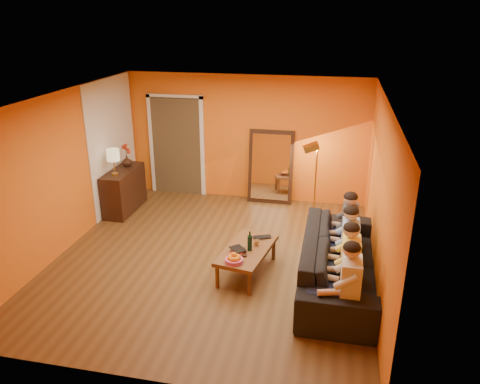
% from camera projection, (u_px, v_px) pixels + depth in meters
% --- Properties ---
extents(room_shell, '(5.00, 5.50, 2.60)m').
position_uv_depth(room_shell, '(217.00, 176.00, 7.49)').
color(room_shell, brown).
rests_on(room_shell, ground).
extents(white_accent, '(0.02, 1.90, 2.58)m').
position_uv_depth(white_accent, '(113.00, 144.00, 9.23)').
color(white_accent, white).
rests_on(white_accent, wall_left).
extents(doorway_recess, '(1.06, 0.30, 2.10)m').
position_uv_depth(doorway_recess, '(179.00, 145.00, 10.11)').
color(doorway_recess, '#3F2D19').
rests_on(doorway_recess, floor).
extents(door_jamb_left, '(0.08, 0.06, 2.20)m').
position_uv_depth(door_jamb_left, '(152.00, 145.00, 10.11)').
color(door_jamb_left, white).
rests_on(door_jamb_left, wall_back).
extents(door_jamb_right, '(0.08, 0.06, 2.20)m').
position_uv_depth(door_jamb_right, '(202.00, 148.00, 9.90)').
color(door_jamb_right, white).
rests_on(door_jamb_right, wall_back).
extents(door_header, '(1.22, 0.06, 0.08)m').
position_uv_depth(door_header, '(174.00, 96.00, 9.61)').
color(door_header, white).
rests_on(door_header, wall_back).
extents(mirror_frame, '(0.92, 0.27, 1.51)m').
position_uv_depth(mirror_frame, '(271.00, 167.00, 9.64)').
color(mirror_frame, black).
rests_on(mirror_frame, floor).
extents(mirror_glass, '(0.78, 0.21, 1.35)m').
position_uv_depth(mirror_glass, '(270.00, 167.00, 9.61)').
color(mirror_glass, white).
rests_on(mirror_glass, mirror_frame).
extents(sideboard, '(0.44, 1.18, 0.85)m').
position_uv_depth(sideboard, '(124.00, 190.00, 9.32)').
color(sideboard, black).
rests_on(sideboard, floor).
extents(table_lamp, '(0.24, 0.24, 0.51)m').
position_uv_depth(table_lamp, '(114.00, 162.00, 8.80)').
color(table_lamp, beige).
rests_on(table_lamp, sideboard).
extents(sofa, '(2.67, 1.05, 0.78)m').
position_uv_depth(sofa, '(339.00, 261.00, 6.77)').
color(sofa, black).
rests_on(sofa, floor).
extents(coffee_table, '(0.82, 1.31, 0.42)m').
position_uv_depth(coffee_table, '(247.00, 260.00, 7.15)').
color(coffee_table, brown).
rests_on(coffee_table, floor).
extents(floor_lamp, '(0.34, 0.30, 1.44)m').
position_uv_depth(floor_lamp, '(316.00, 181.00, 8.97)').
color(floor_lamp, gold).
rests_on(floor_lamp, floor).
extents(dog, '(0.45, 0.61, 0.66)m').
position_uv_depth(dog, '(329.00, 241.00, 7.49)').
color(dog, '#AC784D').
rests_on(dog, floor).
extents(person_far_left, '(0.70, 0.44, 1.22)m').
position_uv_depth(person_far_left, '(350.00, 286.00, 5.75)').
color(person_far_left, beige).
rests_on(person_far_left, sofa).
extents(person_mid_left, '(0.70, 0.44, 1.22)m').
position_uv_depth(person_mid_left, '(350.00, 264.00, 6.25)').
color(person_mid_left, '#FEDC54').
rests_on(person_mid_left, sofa).
extents(person_mid_right, '(0.70, 0.44, 1.22)m').
position_uv_depth(person_mid_right, '(349.00, 245.00, 6.76)').
color(person_mid_right, '#8FACDD').
rests_on(person_mid_right, sofa).
extents(person_far_right, '(0.70, 0.44, 1.22)m').
position_uv_depth(person_far_right, '(349.00, 229.00, 7.26)').
color(person_far_right, '#37363B').
rests_on(person_far_right, sofa).
extents(fruit_bowl, '(0.26, 0.26, 0.16)m').
position_uv_depth(fruit_bowl, '(234.00, 257.00, 6.65)').
color(fruit_bowl, '#CC4881').
rests_on(fruit_bowl, coffee_table).
extents(wine_bottle, '(0.07, 0.07, 0.31)m').
position_uv_depth(wine_bottle, '(250.00, 241.00, 6.96)').
color(wine_bottle, black).
rests_on(wine_bottle, coffee_table).
extents(tumbler, '(0.11, 0.11, 0.09)m').
position_uv_depth(tumbler, '(256.00, 243.00, 7.14)').
color(tumbler, '#B27F3F').
rests_on(tumbler, coffee_table).
extents(laptop, '(0.34, 0.29, 0.02)m').
position_uv_depth(laptop, '(263.00, 238.00, 7.35)').
color(laptop, black).
rests_on(laptop, coffee_table).
extents(book_lower, '(0.27, 0.32, 0.03)m').
position_uv_depth(book_lower, '(233.00, 253.00, 6.92)').
color(book_lower, black).
rests_on(book_lower, coffee_table).
extents(book_mid, '(0.24, 0.27, 0.02)m').
position_uv_depth(book_mid, '(233.00, 251.00, 6.92)').
color(book_mid, '#AC2813').
rests_on(book_mid, book_lower).
extents(book_upper, '(0.29, 0.30, 0.02)m').
position_uv_depth(book_upper, '(232.00, 251.00, 6.89)').
color(book_upper, black).
rests_on(book_upper, book_mid).
extents(vase, '(0.20, 0.20, 0.21)m').
position_uv_depth(vase, '(127.00, 161.00, 9.35)').
color(vase, black).
rests_on(vase, sideboard).
extents(flowers, '(0.17, 0.17, 0.48)m').
position_uv_depth(flowers, '(126.00, 149.00, 9.26)').
color(flowers, '#AC2813').
rests_on(flowers, vase).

